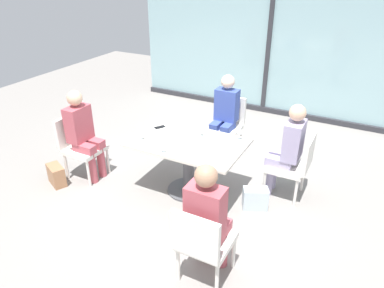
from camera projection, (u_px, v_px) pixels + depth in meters
ground_plane at (189, 190)px, 4.81m from camera, size 12.00×12.00×0.00m
window_wall_backdrop at (269, 51)px, 6.76m from camera, size 5.35×0.10×2.70m
dining_table_main at (188, 154)px, 4.55m from camera, size 1.39×0.90×0.73m
chair_side_end at (79, 143)px, 4.95m from camera, size 0.50×0.46×0.87m
chair_far_right at (294, 163)px, 4.47m from camera, size 0.50×0.46×0.87m
chair_front_right at (202, 241)px, 3.24m from camera, size 0.46×0.50×0.87m
chair_near_window at (227, 122)px, 5.58m from camera, size 0.46×0.51×0.87m
person_side_end at (83, 131)px, 4.81m from camera, size 0.39×0.34×1.26m
person_far_right at (288, 147)px, 4.42m from camera, size 0.39×0.34×1.26m
person_front_right at (208, 216)px, 3.23m from camera, size 0.34×0.39×1.26m
person_near_window at (225, 112)px, 5.40m from camera, size 0.34×0.39×1.26m
wine_glass_0 at (240, 130)px, 4.46m from camera, size 0.07×0.07×0.18m
wine_glass_1 at (163, 143)px, 4.16m from camera, size 0.07×0.07×0.18m
wine_glass_2 at (201, 127)px, 4.55m from camera, size 0.07×0.07×0.18m
wine_glass_3 at (141, 130)px, 4.46m from camera, size 0.07×0.07×0.18m
coffee_cup at (166, 132)px, 4.63m from camera, size 0.08×0.08×0.09m
cell_phone_on_table at (160, 127)px, 4.85m from camera, size 0.14×0.16×0.01m
handbag_0 at (56, 175)px, 4.88m from camera, size 0.34×0.27×0.28m
handbag_1 at (255, 199)px, 4.41m from camera, size 0.34×0.28×0.28m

